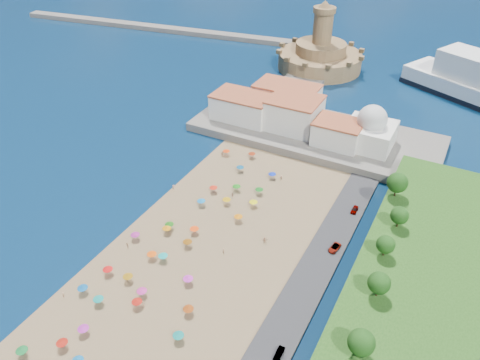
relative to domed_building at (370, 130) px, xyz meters
The scene contains 11 objects.
ground 77.60m from the domed_building, 112.91° to the right, with size 700.00×700.00×0.00m, color #071938.
terrace 21.44m from the domed_building, behind, with size 90.00×36.00×3.00m, color #59544C.
jetty 56.51m from the domed_building, 138.62° to the left, with size 18.00×70.00×2.40m, color #59544C.
breakwater 162.43m from the domed_building, 149.64° to the left, with size 200.00×7.00×2.60m, color #59544C.
waterfront_buildings 33.17m from the domed_building, behind, with size 57.00×29.00×11.00m.
domed_building is the anchor object (origin of this frame).
fortress 79.11m from the domed_building, 122.08° to the left, with size 40.00×40.00×32.40m.
beach_parasols 88.46m from the domed_building, 110.87° to the right, with size 30.96×117.24×2.20m.
beachgoers 78.56m from the domed_building, 113.06° to the right, with size 36.76×99.17×1.85m.
parked_cars 71.17m from the domed_building, 85.14° to the right, with size 2.73×80.64×1.32m.
hillside_trees 78.60m from the domed_building, 76.27° to the right, with size 11.37×107.55×7.50m.
Camera 1 is at (56.36, -74.09, 85.63)m, focal length 35.00 mm.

